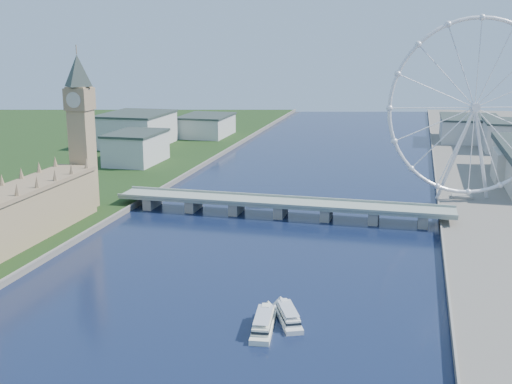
% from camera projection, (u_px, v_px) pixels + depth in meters
% --- Properties ---
extents(big_ben, '(20.02, 20.02, 110.00)m').
position_uv_depth(big_ben, '(80.00, 112.00, 412.64)').
color(big_ben, tan).
rests_on(big_ben, ground).
extents(westminster_bridge, '(220.00, 22.00, 9.50)m').
position_uv_depth(westminster_bridge, '(281.00, 206.00, 417.50)').
color(westminster_bridge, gray).
rests_on(westminster_bridge, ground).
extents(london_eye, '(113.60, 39.12, 124.30)m').
position_uv_depth(london_eye, '(475.00, 108.00, 426.96)').
color(london_eye, silver).
rests_on(london_eye, ground).
extents(city_skyline, '(505.00, 280.00, 32.00)m').
position_uv_depth(city_skyline, '(371.00, 135.00, 651.15)').
color(city_skyline, beige).
rests_on(city_skyline, ground).
extents(tour_boat_near, '(18.41, 29.63, 6.42)m').
position_uv_depth(tour_boat_near, '(288.00, 322.00, 263.01)').
color(tour_boat_near, silver).
rests_on(tour_boat_near, ground).
extents(tour_boat_far, '(11.73, 32.47, 7.03)m').
position_uv_depth(tour_boat_far, '(263.00, 330.00, 255.70)').
color(tour_boat_far, white).
rests_on(tour_boat_far, ground).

